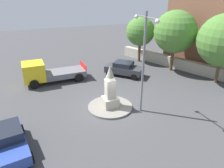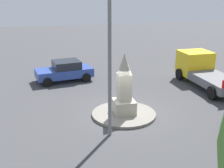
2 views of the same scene
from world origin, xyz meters
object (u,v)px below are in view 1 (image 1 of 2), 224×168
at_px(truck_yellow_passing, 47,72).
at_px(tree_mid_cluster, 175,32).
at_px(corner_building, 213,16).
at_px(tree_near_wall, 140,32).
at_px(monument, 110,90).
at_px(car_dark_grey_near_island, 124,68).
at_px(tree_far_corner, 224,41).
at_px(streetlamp, 144,55).
at_px(car_blue_parked_left, 7,141).

xyz_separation_m(truck_yellow_passing, tree_mid_cluster, (1.58, 13.19, 3.22)).
relative_size(corner_building, tree_near_wall, 2.01).
relative_size(monument, car_dark_grey_near_island, 0.82).
distance_m(tree_mid_cluster, tree_far_corner, 4.92).
height_order(car_dark_grey_near_island, tree_far_corner, tree_far_corner).
xyz_separation_m(streetlamp, truck_yellow_passing, (-8.05, -5.75, -3.30)).
bearing_deg(streetlamp, tree_far_corner, 101.73).
distance_m(streetlamp, tree_far_corner, 9.54).
distance_m(monument, truck_yellow_passing, 7.83).
xyz_separation_m(streetlamp, tree_near_wall, (-10.68, 5.66, -0.60)).
distance_m(car_blue_parked_left, car_dark_grey_near_island, 13.48).
relative_size(monument, streetlamp, 0.46).
relative_size(tree_near_wall, tree_far_corner, 0.84).
distance_m(tree_near_wall, tree_far_corner, 9.49).
distance_m(monument, tree_mid_cluster, 11.08).
xyz_separation_m(monument, car_dark_grey_near_island, (-5.71, 3.79, -0.72)).
bearing_deg(tree_near_wall, car_blue_parked_left, -50.66).
bearing_deg(tree_mid_cluster, car_blue_parked_left, -64.73).
height_order(car_dark_grey_near_island, tree_near_wall, tree_near_wall).
xyz_separation_m(tree_near_wall, tree_far_corner, (8.75, 3.68, 0.38)).
xyz_separation_m(car_blue_parked_left, tree_near_wall, (-11.91, 14.53, 2.94)).
bearing_deg(car_dark_grey_near_island, truck_yellow_passing, -98.28).
height_order(car_blue_parked_left, car_dark_grey_near_island, car_blue_parked_left).
bearing_deg(monument, streetlamp, 57.59).
bearing_deg(monument, tree_near_wall, 141.21).
height_order(monument, corner_building, corner_building).
height_order(monument, tree_near_wall, tree_near_wall).
relative_size(car_dark_grey_near_island, tree_mid_cluster, 0.61).
bearing_deg(corner_building, truck_yellow_passing, -91.01).
bearing_deg(monument, car_blue_parked_left, -70.50).
distance_m(streetlamp, car_blue_parked_left, 9.62).
height_order(monument, car_blue_parked_left, monument).
xyz_separation_m(tree_mid_cluster, tree_far_corner, (4.53, 1.91, -0.14)).
bearing_deg(car_blue_parked_left, streetlamp, 97.86).
height_order(corner_building, tree_mid_cluster, corner_building).
height_order(car_blue_parked_left, tree_far_corner, tree_far_corner).
xyz_separation_m(streetlamp, car_blue_parked_left, (1.22, -8.87, -3.54)).
bearing_deg(streetlamp, monument, -122.41).
relative_size(streetlamp, car_dark_grey_near_island, 1.79).
bearing_deg(car_blue_parked_left, corner_building, 111.80).
bearing_deg(streetlamp, truck_yellow_passing, -144.45).
distance_m(truck_yellow_passing, tree_mid_cluster, 13.66).
distance_m(car_blue_parked_left, tree_far_corner, 18.77).
xyz_separation_m(monument, streetlamp, (1.23, 1.94, 2.81)).
distance_m(truck_yellow_passing, tree_near_wall, 12.02).
distance_m(car_dark_grey_near_island, truck_yellow_passing, 7.69).
distance_m(car_blue_parked_left, tree_mid_cluster, 18.35).
xyz_separation_m(car_dark_grey_near_island, corner_building, (-0.77, 11.62, 4.68)).
relative_size(tree_mid_cluster, tree_far_corner, 1.00).
bearing_deg(tree_far_corner, tree_near_wall, -157.20).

